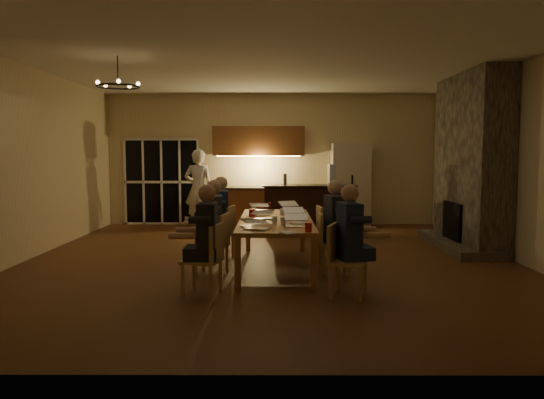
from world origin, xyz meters
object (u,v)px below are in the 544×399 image
(bar_bottle, at_px, (285,179))
(chair_right_mid, at_px, (334,244))
(laptop_b, at_px, (297,219))
(plate_near, at_px, (298,223))
(refrigerator, at_px, (350,185))
(bar_island, at_px, (309,210))
(laptop_c, at_px, (261,212))
(chair_left_far, at_px, (219,233))
(mug_mid, at_px, (283,212))
(person_right_mid, at_px, (335,227))
(laptop_f, at_px, (291,205))
(can_cola, at_px, (269,206))
(mug_front, at_px, (275,220))
(chair_left_near, at_px, (202,260))
(person_right_near, at_px, (349,240))
(chandelier, at_px, (118,87))
(redcup_near, at_px, (308,227))
(chair_right_near, at_px, (348,261))
(can_silver, at_px, (283,221))
(laptop_a, at_px, (257,221))
(laptop_d, at_px, (295,212))
(mug_back, at_px, (254,210))
(person_left_near, at_px, (208,240))
(person_left_mid, at_px, (214,227))
(redcup_mid, at_px, (252,213))
(standing_person, at_px, (199,189))
(dining_table, at_px, (276,243))
(plate_left, at_px, (250,226))
(person_left_far, at_px, (221,219))
(chair_right_far, at_px, (331,233))
(plate_far, at_px, (300,214))
(chair_left_mid, at_px, (211,244))
(laptop_e, at_px, (260,205))
(bar_blender, at_px, (332,175))

(bar_bottle, bearing_deg, chair_right_mid, -80.32)
(laptop_b, distance_m, plate_near, 0.33)
(refrigerator, height_order, bar_bottle, refrigerator)
(bar_island, relative_size, laptop_c, 6.28)
(chair_left_far, xyz_separation_m, mug_mid, (1.04, -0.04, 0.36))
(person_right_mid, xyz_separation_m, laptop_f, (-0.59, 1.58, 0.17))
(person_right_mid, xyz_separation_m, can_cola, (-0.96, 1.90, 0.12))
(bar_island, bearing_deg, laptop_b, -97.33)
(mug_mid, bearing_deg, mug_front, -97.30)
(chair_left_near, distance_m, person_right_near, 1.84)
(can_cola, bearing_deg, chandelier, -146.51)
(refrigerator, relative_size, chair_left_near, 2.25)
(laptop_b, distance_m, redcup_near, 0.48)
(chair_right_near, distance_m, can_silver, 1.28)
(laptop_a, relative_size, laptop_d, 1.00)
(mug_back, bearing_deg, person_left_near, -101.07)
(person_right_mid, xyz_separation_m, laptop_d, (-0.56, 0.49, 0.17))
(person_right_near, height_order, laptop_d, person_right_near)
(chair_left_far, distance_m, plate_near, 1.73)
(person_left_mid, relative_size, redcup_mid, 11.50)
(standing_person, bearing_deg, redcup_mid, 118.07)
(dining_table, relative_size, chandelier, 4.53)
(dining_table, relative_size, can_cola, 23.91)
(chair_left_near, xyz_separation_m, person_right_mid, (1.78, 1.13, 0.24))
(mug_front, distance_m, can_silver, 0.31)
(plate_left, bearing_deg, can_cola, 83.79)
(person_left_far, height_order, laptop_a, person_left_far)
(person_left_far, bearing_deg, plate_left, 13.87)
(person_right_near, xyz_separation_m, person_right_mid, (-0.05, 1.12, 0.00))
(laptop_b, xyz_separation_m, mug_front, (-0.30, 0.41, -0.06))
(dining_table, relative_size, chair_right_mid, 3.22)
(chair_right_far, xyz_separation_m, redcup_near, (-0.50, -1.91, 0.37))
(chair_left_near, bearing_deg, chair_right_far, 153.91)
(person_left_near, height_order, can_silver, person_left_near)
(chair_left_far, bearing_deg, plate_near, 57.37)
(plate_far, bearing_deg, chair_right_near, -78.77)
(person_left_far, relative_size, laptop_c, 4.31)
(chair_left_mid, bearing_deg, can_silver, 87.93)
(refrigerator, bearing_deg, plate_left, -111.42)
(bar_island, height_order, person_right_near, person_right_near)
(laptop_e, xyz_separation_m, plate_near, (0.58, -1.67, -0.10))
(chair_right_far, relative_size, laptop_f, 2.78)
(person_left_near, distance_m, mug_mid, 2.39)
(chair_left_far, distance_m, bar_blender, 3.58)
(person_right_mid, bearing_deg, laptop_a, 107.37)
(bar_bottle, bearing_deg, chair_left_near, -103.17)
(laptop_f, bearing_deg, person_right_mid, -90.27)
(chair_left_far, height_order, person_left_mid, person_left_mid)
(person_right_mid, height_order, bar_blender, bar_blender)
(laptop_c, relative_size, mug_front, 3.20)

